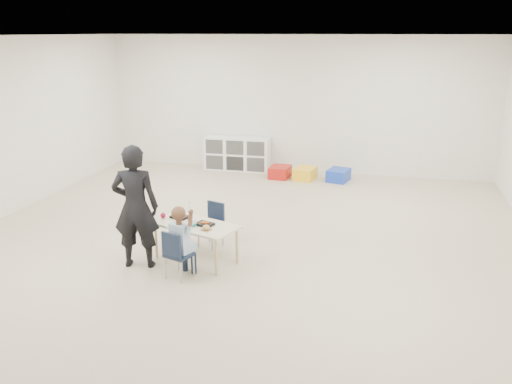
% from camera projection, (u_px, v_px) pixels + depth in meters
% --- Properties ---
extents(room, '(9.00, 9.02, 2.80)m').
position_uv_depth(room, '(237.00, 149.00, 6.98)').
color(room, beige).
rests_on(room, ground).
extents(table, '(1.23, 0.89, 0.51)m').
position_uv_depth(table, '(196.00, 242.00, 6.95)').
color(table, '#F6ECC4').
rests_on(table, ground).
extents(chair_near, '(0.37, 0.36, 0.61)m').
position_uv_depth(chair_near, '(179.00, 254.00, 6.46)').
color(chair_near, '#101B32').
rests_on(chair_near, ground).
extents(chair_far, '(0.37, 0.36, 0.61)m').
position_uv_depth(chair_far, '(211.00, 225.00, 7.41)').
color(chair_far, '#101B32').
rests_on(chair_far, ground).
extents(child, '(0.52, 0.52, 0.96)m').
position_uv_depth(child, '(179.00, 240.00, 6.41)').
color(child, '#9AB7D1').
rests_on(child, chair_near).
extents(lunch_tray_near, '(0.26, 0.22, 0.03)m').
position_uv_depth(lunch_tray_near, '(205.00, 224.00, 6.83)').
color(lunch_tray_near, black).
rests_on(lunch_tray_near, table).
extents(lunch_tray_far, '(0.26, 0.22, 0.03)m').
position_uv_depth(lunch_tray_far, '(180.00, 217.00, 7.10)').
color(lunch_tray_far, black).
rests_on(lunch_tray_far, table).
extents(milk_carton, '(0.09, 0.09, 0.10)m').
position_uv_depth(milk_carton, '(192.00, 223.00, 6.77)').
color(milk_carton, white).
rests_on(milk_carton, table).
extents(bread_roll, '(0.09, 0.09, 0.07)m').
position_uv_depth(bread_roll, '(206.00, 227.00, 6.66)').
color(bread_roll, '#D8AD58').
rests_on(bread_roll, table).
extents(apple_near, '(0.07, 0.07, 0.07)m').
position_uv_depth(apple_near, '(190.00, 219.00, 6.95)').
color(apple_near, maroon).
rests_on(apple_near, table).
extents(apple_far, '(0.07, 0.07, 0.07)m').
position_uv_depth(apple_far, '(163.00, 216.00, 7.08)').
color(apple_far, maroon).
rests_on(apple_far, table).
extents(cubby_shelf, '(1.40, 0.40, 0.70)m').
position_uv_depth(cubby_shelf, '(237.00, 154.00, 11.54)').
color(cubby_shelf, white).
rests_on(cubby_shelf, ground).
extents(adult, '(0.63, 0.48, 1.56)m').
position_uv_depth(adult, '(135.00, 207.00, 6.66)').
color(adult, black).
rests_on(adult, ground).
extents(bin_red, '(0.41, 0.51, 0.23)m').
position_uv_depth(bin_red, '(280.00, 172.00, 10.97)').
color(bin_red, '#B11811').
rests_on(bin_red, ground).
extents(bin_yellow, '(0.46, 0.55, 0.24)m').
position_uv_depth(bin_yellow, '(305.00, 174.00, 10.85)').
color(bin_yellow, yellow).
rests_on(bin_yellow, ground).
extents(bin_blue, '(0.47, 0.56, 0.24)m').
position_uv_depth(bin_blue, '(338.00, 175.00, 10.72)').
color(bin_blue, '#183AB7').
rests_on(bin_blue, ground).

